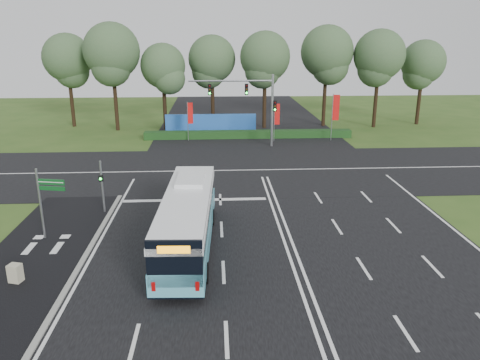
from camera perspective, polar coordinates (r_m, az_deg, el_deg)
The scene contains 16 objects.
ground at distance 26.82m, azimuth 4.85°, elevation -5.93°, with size 120.00×120.00×0.00m, color #30501A.
road_main at distance 26.81m, azimuth 4.85°, elevation -5.89°, with size 20.00×120.00×0.04m, color black.
road_cross at distance 38.06m, azimuth 2.39°, elevation 1.21°, with size 120.00×14.00×0.05m, color black.
bike_path at distance 25.44m, azimuth -23.58°, elevation -8.67°, with size 5.00×18.00×0.06m, color black.
kerb_strip at distance 24.69m, azimuth -18.31°, elevation -8.77°, with size 0.25×18.00×0.12m, color gray.
city_bus at distance 23.84m, azimuth -6.40°, elevation -4.87°, with size 2.75×11.10×3.16m.
pedestrian_signal at distance 29.64m, azimuth -16.47°, elevation -0.58°, with size 0.31×0.41×3.31m.
street_sign at distance 26.52m, azimuth -22.63°, elevation -1.77°, with size 1.51×0.38×3.94m.
utility_cabinet at distance 23.29m, azimuth -25.70°, elevation -10.25°, with size 0.53×0.44×0.88m, color #B9B295.
banner_flag_left at distance 48.70m, azimuth -6.15°, elevation 7.84°, with size 0.57×0.23×4.04m.
banner_flag_mid at distance 48.21m, azimuth 4.46°, elevation 7.76°, with size 0.59×0.12×3.99m.
banner_flag_right at distance 49.25m, azimuth 11.50°, elevation 8.30°, with size 0.72×0.10×4.87m.
traffic_light_gantry at distance 45.44m, azimuth 1.70°, elevation 9.83°, with size 8.41×0.28×7.00m.
hedge at distance 50.07m, azimuth 1.03°, elevation 5.57°, with size 22.00×1.20×0.80m, color #163814.
blue_hoarding at distance 52.26m, azimuth -3.58°, elevation 6.82°, with size 10.00×0.30×2.20m, color blue.
eucalyptus_row at distance 55.40m, azimuth 0.37°, elevation 14.79°, with size 47.31×8.62×11.99m.
Camera 1 is at (-3.61, -24.40, 10.52)m, focal length 35.00 mm.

